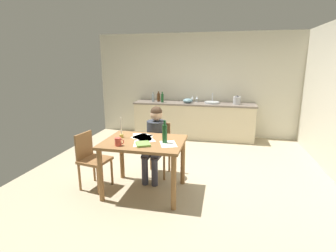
# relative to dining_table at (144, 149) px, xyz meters

# --- Properties ---
(ground_plane) EXTENTS (5.20, 5.20, 0.04)m
(ground_plane) POSITION_rel_dining_table_xyz_m (0.37, 0.73, -0.69)
(ground_plane) COLOR tan
(wall_back) EXTENTS (5.20, 0.12, 2.60)m
(wall_back) POSITION_rel_dining_table_xyz_m (0.37, 3.33, 0.63)
(wall_back) COLOR beige
(wall_back) RESTS_ON ground
(kitchen_counter) EXTENTS (3.00, 0.64, 0.90)m
(kitchen_counter) POSITION_rel_dining_table_xyz_m (0.37, 2.97, -0.22)
(kitchen_counter) COLOR beige
(kitchen_counter) RESTS_ON ground
(dining_table) EXTENTS (1.14, 0.87, 0.80)m
(dining_table) POSITION_rel_dining_table_xyz_m (0.00, 0.00, 0.00)
(dining_table) COLOR olive
(dining_table) RESTS_ON ground
(chair_at_table) EXTENTS (0.42, 0.42, 0.88)m
(chair_at_table) POSITION_rel_dining_table_xyz_m (0.03, 0.68, -0.17)
(chair_at_table) COLOR olive
(chair_at_table) RESTS_ON ground
(person_seated) EXTENTS (0.33, 0.60, 1.19)m
(person_seated) POSITION_rel_dining_table_xyz_m (0.03, 0.53, 0.01)
(person_seated) COLOR #333842
(person_seated) RESTS_ON ground
(chair_side_empty) EXTENTS (0.46, 0.46, 0.85)m
(chair_side_empty) POSITION_rel_dining_table_xyz_m (-0.83, -0.02, -0.19)
(chair_side_empty) COLOR olive
(chair_side_empty) RESTS_ON ground
(coffee_mug) EXTENTS (0.13, 0.09, 0.11)m
(coffee_mug) POSITION_rel_dining_table_xyz_m (-0.26, -0.28, 0.18)
(coffee_mug) COLOR #D84C3F
(coffee_mug) RESTS_ON dining_table
(candlestick) EXTENTS (0.06, 0.06, 0.31)m
(candlestick) POSITION_rel_dining_table_xyz_m (-0.37, 0.08, 0.22)
(candlestick) COLOR gold
(candlestick) RESTS_ON dining_table
(book_magazine) EXTENTS (0.26, 0.27, 0.03)m
(book_magazine) POSITION_rel_dining_table_xyz_m (0.05, -0.19, 0.14)
(book_magazine) COLOR #73A249
(book_magazine) RESTS_ON dining_table
(paper_letter) EXTENTS (0.27, 0.33, 0.00)m
(paper_letter) POSITION_rel_dining_table_xyz_m (-0.03, 0.15, 0.13)
(paper_letter) COLOR white
(paper_letter) RESTS_ON dining_table
(paper_bill) EXTENTS (0.31, 0.36, 0.00)m
(paper_bill) POSITION_rel_dining_table_xyz_m (-0.09, 0.20, 0.13)
(paper_bill) COLOR white
(paper_bill) RESTS_ON dining_table
(paper_envelope) EXTENTS (0.34, 0.36, 0.00)m
(paper_envelope) POSITION_rel_dining_table_xyz_m (0.01, 0.07, 0.13)
(paper_envelope) COLOR white
(paper_envelope) RESTS_ON dining_table
(paper_receipt) EXTENTS (0.30, 0.35, 0.00)m
(paper_receipt) POSITION_rel_dining_table_xyz_m (-0.13, 0.21, 0.13)
(paper_receipt) COLOR white
(paper_receipt) RESTS_ON dining_table
(paper_notice) EXTENTS (0.30, 0.35, 0.00)m
(paper_notice) POSITION_rel_dining_table_xyz_m (0.37, -0.07, 0.13)
(paper_notice) COLOR white
(paper_notice) RESTS_ON dining_table
(paper_flyer) EXTENTS (0.28, 0.34, 0.00)m
(paper_flyer) POSITION_rel_dining_table_xyz_m (0.01, -0.13, 0.13)
(paper_flyer) COLOR white
(paper_flyer) RESTS_ON dining_table
(wine_bottle_on_table) EXTENTS (0.07, 0.07, 0.32)m
(wine_bottle_on_table) POSITION_rel_dining_table_xyz_m (0.31, -0.03, 0.26)
(wine_bottle_on_table) COLOR #194C23
(wine_bottle_on_table) RESTS_ON dining_table
(sink_unit) EXTENTS (0.36, 0.36, 0.24)m
(sink_unit) POSITION_rel_dining_table_xyz_m (0.81, 2.98, 0.26)
(sink_unit) COLOR #B2B7BC
(sink_unit) RESTS_ON kitchen_counter
(bottle_oil) EXTENTS (0.07, 0.07, 0.25)m
(bottle_oil) POSITION_rel_dining_table_xyz_m (-0.67, 2.89, 0.34)
(bottle_oil) COLOR #8C999E
(bottle_oil) RESTS_ON kitchen_counter
(bottle_vinegar) EXTENTS (0.08, 0.08, 0.26)m
(bottle_vinegar) POSITION_rel_dining_table_xyz_m (-0.55, 2.99, 0.34)
(bottle_vinegar) COLOR #593319
(bottle_vinegar) RESTS_ON kitchen_counter
(bottle_wine_red) EXTENTS (0.07, 0.07, 0.26)m
(bottle_wine_red) POSITION_rel_dining_table_xyz_m (-0.42, 2.88, 0.34)
(bottle_wine_red) COLOR #194C23
(bottle_wine_red) RESTS_ON kitchen_counter
(mixing_bowl) EXTENTS (0.24, 0.24, 0.11)m
(mixing_bowl) POSITION_rel_dining_table_xyz_m (0.22, 2.92, 0.29)
(mixing_bowl) COLOR #668C99
(mixing_bowl) RESTS_ON kitchen_counter
(stovetop_kettle) EXTENTS (0.18, 0.18, 0.22)m
(stovetop_kettle) POSITION_rel_dining_table_xyz_m (1.40, 2.97, 0.33)
(stovetop_kettle) COLOR #B7BABF
(stovetop_kettle) RESTS_ON kitchen_counter
(wine_glass_near_sink) EXTENTS (0.07, 0.07, 0.15)m
(wine_glass_near_sink) POSITION_rel_dining_table_xyz_m (0.43, 3.12, 0.34)
(wine_glass_near_sink) COLOR silver
(wine_glass_near_sink) RESTS_ON kitchen_counter
(wine_glass_by_kettle) EXTENTS (0.07, 0.07, 0.15)m
(wine_glass_by_kettle) POSITION_rel_dining_table_xyz_m (0.31, 3.12, 0.34)
(wine_glass_by_kettle) COLOR silver
(wine_glass_by_kettle) RESTS_ON kitchen_counter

